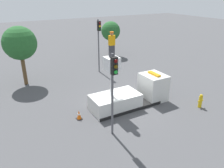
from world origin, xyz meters
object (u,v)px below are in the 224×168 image
at_px(traffic_light_pole, 114,80).
at_px(fire_hydrant, 200,101).
at_px(traffic_cone_rear, 79,115).
at_px(tree_left_bg, 20,43).
at_px(tree_right_bg, 111,31).
at_px(worker, 112,45).
at_px(bucket_truck, 131,95).
at_px(traffic_light_across, 99,36).

xyz_separation_m(traffic_light_pole, fire_hydrant, (7.66, -0.24, -3.18)).
xyz_separation_m(traffic_light_pole, traffic_cone_rear, (-1.21, 2.79, -3.39)).
height_order(tree_left_bg, tree_right_bg, tree_left_bg).
bearing_deg(tree_right_bg, worker, -118.87).
bearing_deg(bucket_truck, traffic_light_pole, -139.54).
height_order(traffic_light_across, tree_right_bg, traffic_light_across).
bearing_deg(traffic_cone_rear, tree_left_bg, 104.12).
distance_m(traffic_light_pole, tree_left_bg, 11.84).
relative_size(traffic_light_across, tree_right_bg, 1.22).
bearing_deg(traffic_light_pole, tree_right_bg, 61.36).
height_order(traffic_light_pole, tree_left_bg, tree_left_bg).
bearing_deg(fire_hydrant, traffic_light_pole, 178.21).
bearing_deg(worker, traffic_cone_rear, 178.86).
bearing_deg(traffic_cone_rear, fire_hydrant, -18.87).
relative_size(worker, fire_hydrant, 1.57).
bearing_deg(tree_left_bg, traffic_light_across, -3.37).
distance_m(worker, fire_hydrant, 8.26).
bearing_deg(worker, bucket_truck, 0.00).
distance_m(worker, traffic_light_pole, 3.37).
distance_m(worker, traffic_cone_rear, 5.42).
distance_m(worker, tree_right_bg, 15.58).
xyz_separation_m(traffic_light_across, traffic_cone_rear, (-5.67, -8.10, -3.71)).
relative_size(traffic_light_pole, traffic_cone_rear, 7.45).
bearing_deg(traffic_cone_rear, tree_right_bg, 53.19).
height_order(bucket_truck, fire_hydrant, bucket_truck).
xyz_separation_m(bucket_truck, traffic_cone_rear, (-4.42, 0.05, -0.53)).
bearing_deg(traffic_light_pole, traffic_light_across, 67.72).
bearing_deg(traffic_light_across, bucket_truck, -98.73).
distance_m(bucket_truck, worker, 4.57).
height_order(bucket_truck, traffic_light_pole, traffic_light_pole).
distance_m(worker, tree_left_bg, 9.91).
bearing_deg(bucket_truck, traffic_light_across, 81.27).
height_order(worker, tree_left_bg, worker).
bearing_deg(worker, traffic_light_across, 69.56).
bearing_deg(tree_left_bg, tree_right_bg, 21.98).
relative_size(fire_hydrant, tree_right_bg, 0.24).
xyz_separation_m(traffic_light_pole, tree_right_bg, (8.90, 16.30, -0.33)).
height_order(traffic_light_across, tree_left_bg, traffic_light_across).
relative_size(traffic_light_across, traffic_cone_rear, 8.13).
relative_size(traffic_light_pole, traffic_light_across, 0.92).
height_order(worker, tree_right_bg, worker).
bearing_deg(tree_right_bg, tree_left_bg, -158.02).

